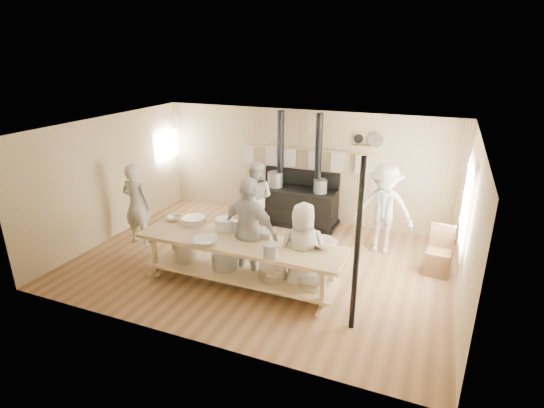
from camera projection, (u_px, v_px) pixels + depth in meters
name	position (u px, v px, depth m)	size (l,w,h in m)	color
ground	(261.00, 262.00, 8.20)	(7.00, 7.00, 0.00)	brown
room_shell	(260.00, 182.00, 7.64)	(7.00, 7.00, 7.00)	tan
window_right	(468.00, 203.00, 6.97)	(0.09, 1.50, 1.65)	beige
left_opening	(167.00, 146.00, 10.61)	(0.00, 0.90, 0.90)	white
stove	(297.00, 202.00, 9.86)	(1.90, 0.75, 2.60)	black
towel_rail	(302.00, 156.00, 9.74)	(3.00, 0.04, 0.47)	tan
back_wall_shelf	(368.00, 142.00, 9.10)	(0.63, 0.14, 0.32)	tan
prep_table	(239.00, 258.00, 7.24)	(3.60, 0.90, 0.85)	tan
support_post	(357.00, 248.00, 5.85)	(0.08, 0.08, 2.60)	black
cook_far_left	(137.00, 204.00, 8.77)	(0.63, 0.41, 1.72)	#B6B1A1
cook_left	(256.00, 198.00, 9.25)	(0.80, 0.62, 1.65)	#B6B1A1
cook_center	(303.00, 250.00, 6.92)	(0.78, 0.51, 1.60)	#B6B1A1
cook_right	(250.00, 231.00, 7.24)	(1.12, 0.46, 1.90)	#B6B1A1
cook_by_window	(383.00, 209.00, 8.36)	(1.18, 0.68, 1.83)	#B6B1A1
chair	(438.00, 260.00, 7.73)	(0.46, 0.46, 0.90)	brown
bowl_white_a	(205.00, 241.00, 6.99)	(0.41, 0.41, 0.10)	white
bowl_steel_a	(173.00, 218.00, 7.95)	(0.28, 0.28, 0.09)	silver
bowl_white_b	(323.00, 243.00, 6.91)	(0.43, 0.43, 0.11)	white
bowl_steel_b	(300.00, 242.00, 6.94)	(0.37, 0.37, 0.12)	silver
roasting_pan	(259.00, 232.00, 7.32)	(0.48, 0.32, 0.11)	#B2B2B7
mixing_bowl_large	(194.00, 221.00, 7.78)	(0.43, 0.43, 0.14)	silver
bucket_galv	(271.00, 250.00, 6.55)	(0.24, 0.24, 0.22)	gray
deep_bowl_enamel	(225.00, 224.00, 7.54)	(0.34, 0.34, 0.21)	white
pitcher	(236.00, 226.00, 7.46)	(0.13, 0.13, 0.21)	white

